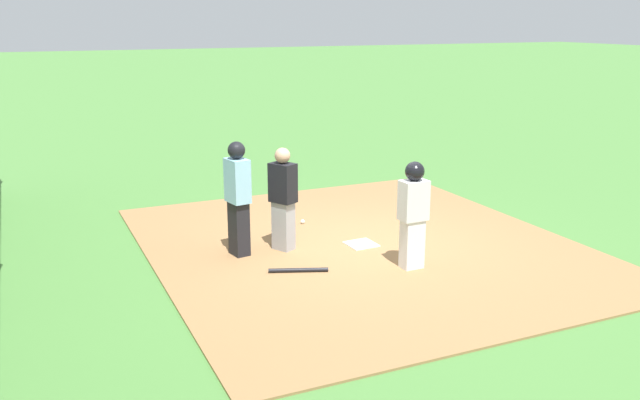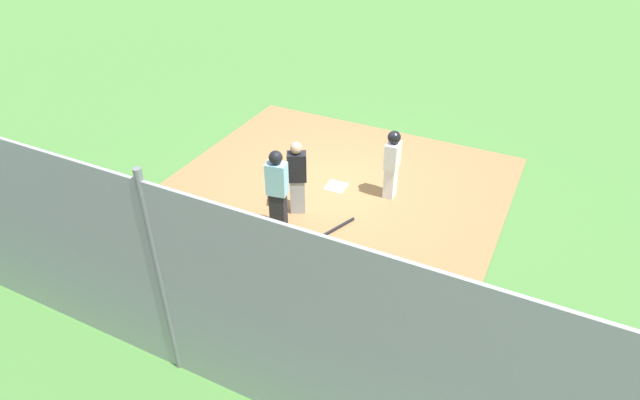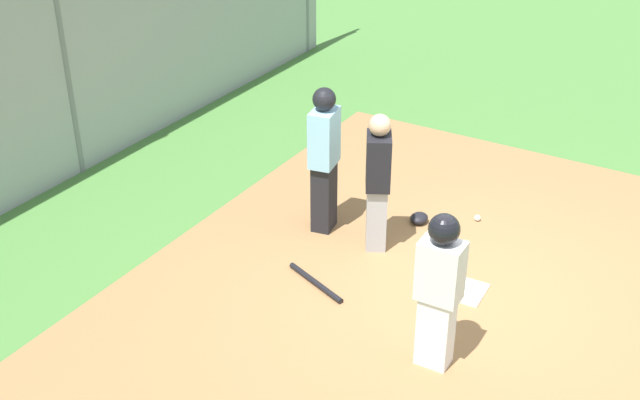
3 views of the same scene
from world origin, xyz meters
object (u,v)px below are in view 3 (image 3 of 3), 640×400
(baseball, at_px, (477,218))
(catcher_mask, at_px, (419,218))
(umpire, at_px, (324,157))
(baseball_bat, at_px, (316,283))
(catcher, at_px, (378,180))
(home_plate, at_px, (463,290))
(runner, at_px, (440,283))

(baseball, bearing_deg, catcher_mask, -55.41)
(umpire, relative_size, baseball_bat, 2.05)
(catcher_mask, bearing_deg, catcher, -16.48)
(umpire, bearing_deg, baseball, 25.13)
(umpire, height_order, catcher_mask, umpire)
(baseball_bat, bearing_deg, umpire, 137.57)
(umpire, distance_m, baseball, 2.02)
(home_plate, bearing_deg, catcher_mask, -136.47)
(home_plate, distance_m, catcher, 1.47)
(catcher_mask, bearing_deg, baseball_bat, -12.60)
(umpire, distance_m, baseball_bat, 1.47)
(catcher_mask, xyz_separation_m, baseball, (-0.40, 0.57, -0.02))
(baseball_bat, xyz_separation_m, catcher_mask, (-1.72, 0.38, 0.03))
(catcher, xyz_separation_m, baseball_bat, (1.01, -0.17, -0.79))
(home_plate, bearing_deg, catcher, -105.06)
(runner, xyz_separation_m, baseball_bat, (-0.49, -1.55, -0.84))
(home_plate, distance_m, catcher_mask, 1.42)
(home_plate, distance_m, baseball_bat, 1.53)
(umpire, bearing_deg, baseball_bat, -74.05)
(home_plate, relative_size, umpire, 0.25)
(home_plate, distance_m, umpire, 2.12)
(home_plate, xyz_separation_m, runner, (1.18, 0.19, 0.86))
(catcher, relative_size, baseball, 21.51)
(baseball_bat, bearing_deg, runner, 3.54)
(runner, bearing_deg, home_plate, 7.72)
(runner, bearing_deg, catcher_mask, 26.44)
(runner, bearing_deg, umpire, 51.94)
(umpire, bearing_deg, runner, -47.18)
(umpire, relative_size, runner, 1.12)
(catcher, distance_m, umpire, 0.70)
(umpire, bearing_deg, home_plate, -21.38)
(home_plate, xyz_separation_m, catcher_mask, (-1.03, -0.98, 0.05))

